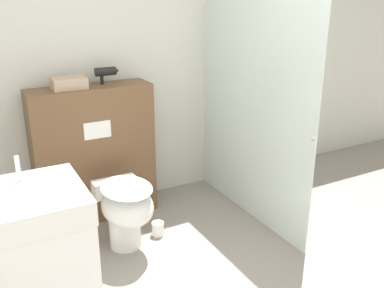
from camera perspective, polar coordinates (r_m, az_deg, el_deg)
name	(u,v)px	position (r m, az deg, el deg)	size (l,w,h in m)	color
wall_back	(135,67)	(3.90, -7.66, 10.20)	(8.00, 0.06, 2.50)	silver
partition_panel	(94,154)	(3.73, -12.88, -1.27)	(1.00, 0.31, 1.16)	brown
shower_glass	(251,109)	(3.61, 7.91, 4.64)	(0.04, 1.54, 1.91)	silver
toilet	(126,209)	(3.29, -8.83, -8.53)	(0.37, 0.59, 0.54)	white
sink_vanity	(36,271)	(2.52, -20.12, -15.64)	(0.57, 0.55, 1.08)	white
hair_drier	(106,72)	(3.63, -11.35, 9.41)	(0.20, 0.07, 0.14)	black
folded_towel	(69,83)	(3.52, -16.10, 7.82)	(0.26, 0.20, 0.09)	tan
spare_toilet_roll	(158,229)	(3.56, -4.56, -11.20)	(0.10, 0.10, 0.11)	white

